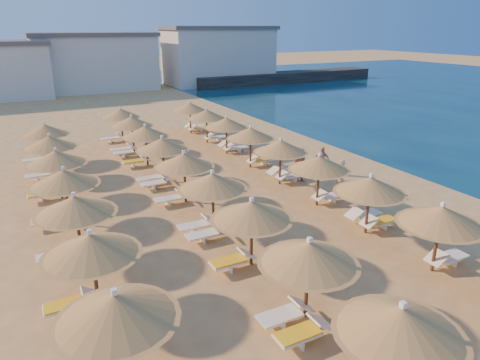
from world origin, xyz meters
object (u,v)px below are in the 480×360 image
parasol_row_west (212,182)px  jetty (286,77)px  beachgoer_c (322,160)px  parasol_row_east (319,164)px  beachgoer_a (340,177)px  beachgoer_b (301,165)px

parasol_row_west → jetty: bearing=53.3°
parasol_row_west → beachgoer_c: parasol_row_west is taller
parasol_row_east → parasol_row_west: size_ratio=1.00×
jetty → parasol_row_west: (-30.42, -40.78, 1.30)m
beachgoer_a → parasol_row_east: bearing=-74.9°
beachgoer_c → beachgoer_b: 1.87m
beachgoer_b → beachgoer_c: bearing=57.1°
jetty → beachgoer_a: beachgoer_a is taller
parasol_row_west → parasol_row_east: bearing=0.0°
beachgoer_a → beachgoer_c: bearing=156.0°
parasol_row_west → beachgoer_b: bearing=25.3°
beachgoer_c → beachgoer_a: bearing=-59.0°
jetty → parasol_row_east: size_ratio=0.84×
beachgoer_b → parasol_row_east: bearing=-69.2°
parasol_row_east → beachgoer_a: 2.26m
parasol_row_east → beachgoer_c: parasol_row_east is taller
parasol_row_east → parasol_row_west: (-5.38, 0.00, 0.00)m
beachgoer_c → beachgoer_a: (-1.17, -3.01, 0.09)m
parasol_row_east → beachgoer_c: bearing=50.0°
parasol_row_west → beachgoer_a: bearing=4.7°
parasol_row_west → beachgoer_a: size_ratio=19.89×
beachgoer_a → parasol_row_west: bearing=-88.0°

